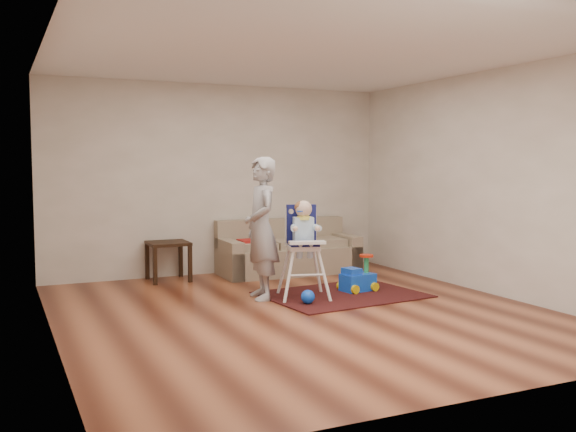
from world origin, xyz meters
name	(u,v)px	position (x,y,z in m)	size (l,w,h in m)	color
ground	(304,313)	(0.00, 0.00, 0.00)	(5.50, 5.50, 0.00)	#491E10
room_envelope	(283,137)	(0.00, 0.53, 1.88)	(5.04, 5.52, 2.72)	#BCB5A4
sofa	(289,247)	(0.88, 2.30, 0.38)	(2.00, 0.85, 0.77)	gray
side_table	(168,261)	(-0.84, 2.44, 0.26)	(0.53, 0.53, 0.53)	black
area_rug	(342,295)	(0.82, 0.62, 0.01)	(1.81, 1.36, 0.01)	black
ride_on_toy	(358,273)	(1.09, 0.72, 0.24)	(0.40, 0.29, 0.44)	blue
toy_ball	(308,297)	(0.20, 0.31, 0.09)	(0.16, 0.16, 0.16)	blue
high_chair	(303,251)	(0.32, 0.66, 0.56)	(0.66, 0.66, 1.16)	white
adult	(261,228)	(-0.14, 0.84, 0.83)	(0.60, 0.40, 1.66)	gray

